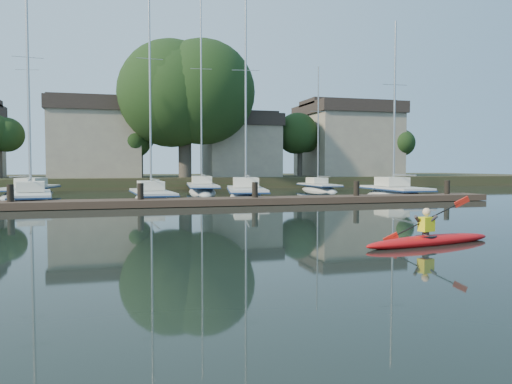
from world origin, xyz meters
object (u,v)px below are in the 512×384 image
object	(u,v)px
sailboat_1	(31,207)
dock	(200,202)
sailboat_2	(152,204)
sailboat_6	(202,194)
sailboat_4	(395,200)
sailboat_7	(319,192)
kayak	(429,238)
sailboat_3	(246,202)
sailboat_5	(29,198)

from	to	relation	value
sailboat_1	dock	bearing A→B (deg)	-31.73
sailboat_2	sailboat_6	bearing A→B (deg)	59.66
sailboat_4	sailboat_7	bearing A→B (deg)	101.47
kayak	sailboat_7	bearing A→B (deg)	61.90
sailboat_2	sailboat_4	bearing A→B (deg)	-5.68
kayak	sailboat_1	bearing A→B (deg)	113.07
dock	sailboat_3	world-z (taller)	sailboat_3
dock	sailboat_4	distance (m)	14.30
sailboat_3	sailboat_6	xyz separation A→B (m)	(-1.48, 8.27, 0.02)
dock	sailboat_6	bearing A→B (deg)	80.10
sailboat_3	sailboat_7	size ratio (longest dim) A/B	1.22
sailboat_1	sailboat_2	distance (m)	6.56
sailboat_1	sailboat_3	size ratio (longest dim) A/B	0.98
sailboat_2	sailboat_6	xyz separation A→B (m)	(4.49, 8.99, -0.01)
sailboat_5	sailboat_1	bearing A→B (deg)	-68.84
sailboat_4	sailboat_7	xyz separation A→B (m)	(-1.45, 9.65, 0.04)
kayak	sailboat_1	size ratio (longest dim) A/B	0.31
dock	sailboat_7	world-z (taller)	sailboat_7
sailboat_1	sailboat_7	world-z (taller)	sailboat_1
sailboat_5	sailboat_3	bearing A→B (deg)	-16.02
sailboat_5	sailboat_6	xyz separation A→B (m)	(12.48, 1.03, -0.00)
sailboat_2	kayak	bearing A→B (deg)	-76.24
sailboat_2	sailboat_6	size ratio (longest dim) A/B	0.87
kayak	sailboat_2	distance (m)	19.71
sailboat_3	kayak	bearing A→B (deg)	-79.39
kayak	sailboat_7	size ratio (longest dim) A/B	0.37
sailboat_1	sailboat_6	distance (m)	14.48
sailboat_5	sailboat_6	bearing A→B (deg)	16.11
sailboat_7	sailboat_6	bearing A→B (deg)	-178.55
sailboat_2	dock	bearing A→B (deg)	-67.32
kayak	dock	world-z (taller)	kayak
sailboat_2	sailboat_4	world-z (taller)	sailboat_2
sailboat_5	sailboat_7	world-z (taller)	sailboat_5
sailboat_4	sailboat_6	distance (m)	14.88
sailboat_1	sailboat_3	world-z (taller)	sailboat_3
kayak	sailboat_5	size ratio (longest dim) A/B	0.28
sailboat_4	sailboat_5	distance (m)	25.38
sailboat_3	sailboat_4	distance (m)	10.04
sailboat_2	sailboat_7	distance (m)	17.12
kayak	sailboat_1	world-z (taller)	sailboat_1
sailboat_6	sailboat_7	xyz separation A→B (m)	(9.99, 0.14, 0.02)
kayak	dock	xyz separation A→B (m)	(-3.78, 14.45, 0.04)
sailboat_3	sailboat_6	distance (m)	8.40
kayak	sailboat_7	distance (m)	29.19
sailboat_2	sailboat_4	xyz separation A→B (m)	(15.94, -0.53, -0.03)
dock	sailboat_7	xyz separation A→B (m)	(12.32, 13.47, -0.38)
sailboat_1	sailboat_4	xyz separation A→B (m)	(22.49, -0.14, -0.02)
sailboat_1	sailboat_5	bearing A→B (deg)	92.51
kayak	sailboat_1	distance (m)	22.26
dock	sailboat_5	distance (m)	15.96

